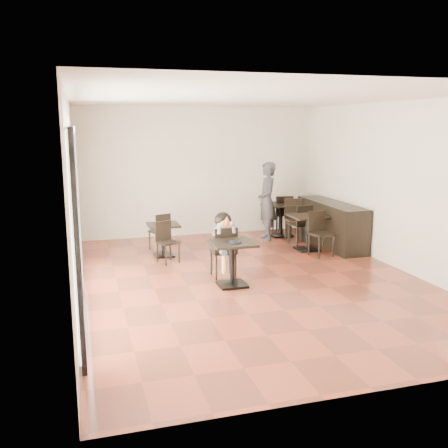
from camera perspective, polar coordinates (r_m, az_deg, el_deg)
name	(u,v)px	position (r m, az deg, el deg)	size (l,w,h in m)	color
floor	(251,280)	(9.09, 3.08, -6.39)	(6.00, 8.00, 0.01)	brown
ceiling	(253,98)	(8.67, 3.31, 14.20)	(6.00, 8.00, 0.01)	white
wall_back	(199,172)	(12.55, -2.89, 6.01)	(6.00, 0.01, 3.20)	beige
wall_front	(385,244)	(5.19, 17.95, -2.20)	(6.00, 0.01, 3.20)	beige
wall_left	(73,199)	(8.25, -16.91, 2.73)	(0.01, 8.00, 3.20)	beige
wall_right	(400,186)	(10.13, 19.47, 4.09)	(0.01, 8.00, 3.20)	beige
storefront_window	(75,217)	(7.79, -16.63, 0.76)	(0.04, 4.50, 2.60)	white
child_table	(232,264)	(8.66, 0.93, -4.56)	(0.75, 0.75, 0.79)	black
child_chair	(223,252)	(9.14, -0.09, -3.17)	(0.43, 0.43, 0.95)	black
child	(223,245)	(9.11, -0.09, -2.43)	(0.43, 0.60, 1.19)	gray
plate	(234,242)	(8.46, 1.13, -2.12)	(0.27, 0.27, 0.02)	black
pizza_slice	(226,224)	(8.84, 0.25, 0.04)	(0.28, 0.21, 0.06)	tan
adult_patron	(267,201)	(12.03, 4.93, 2.59)	(0.69, 0.45, 1.89)	#36363A
cafe_table_mid	(307,233)	(11.24, 9.51, -0.99)	(0.75, 0.75, 0.79)	black
cafe_table_left	(163,240)	(10.68, -6.93, -1.83)	(0.66, 0.66, 0.69)	black
cafe_table_back	(281,220)	(12.57, 6.50, 0.48)	(0.78, 0.78, 0.82)	black
chair_mid_a	(300,224)	(11.74, 8.63, -0.04)	(0.43, 0.43, 0.95)	black
chair_mid_b	(321,234)	(10.77, 11.07, -1.16)	(0.43, 0.43, 0.95)	black
chair_left_a	(159,232)	(11.19, -7.40, -0.86)	(0.38, 0.38, 0.84)	black
chair_left_b	(168,243)	(10.13, -6.43, -2.13)	(0.38, 0.38, 0.84)	black
chair_back_a	(282,214)	(12.87, 6.67, 1.11)	(0.45, 0.45, 0.99)	black
chair_back_b	(296,220)	(12.12, 8.19, 0.44)	(0.45, 0.45, 0.99)	black
service_counter	(331,224)	(11.79, 12.11, 0.01)	(0.60, 2.40, 1.00)	black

